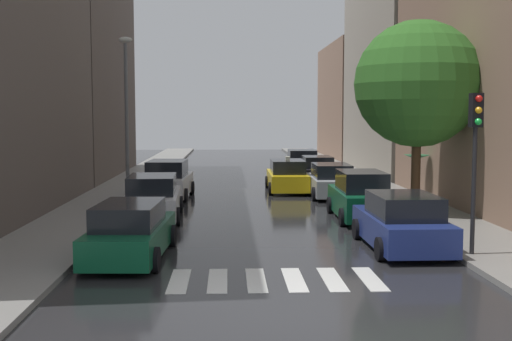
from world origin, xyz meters
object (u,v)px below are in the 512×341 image
at_px(parked_car_right_third, 331,181).
at_px(street_tree_right, 418,84).
at_px(parked_car_right_fifth, 302,163).
at_px(parked_car_right_fourth, 317,171).
at_px(parked_car_left_nearest, 131,232).
at_px(pedestrian_foreground, 417,165).
at_px(parked_car_right_second, 360,197).
at_px(parked_car_left_third, 168,181).
at_px(traffic_light_right_corner, 476,137).
at_px(taxi_midroad, 287,177).
at_px(parked_car_right_nearest, 402,223).
at_px(lamp_post_left, 126,107).
at_px(parked_car_left_second, 153,198).

height_order(parked_car_right_third, street_tree_right, street_tree_right).
relative_size(parked_car_right_third, parked_car_right_fifth, 0.96).
xyz_separation_m(parked_car_right_third, parked_car_right_fourth, (0.17, 5.87, -0.01)).
relative_size(parked_car_left_nearest, parked_car_right_fifth, 0.99).
bearing_deg(pedestrian_foreground, parked_car_right_second, 65.56).
height_order(parked_car_left_third, parked_car_right_second, parked_car_right_second).
height_order(parked_car_right_fourth, traffic_light_right_corner, traffic_light_right_corner).
height_order(parked_car_left_nearest, taxi_midroad, taxi_midroad).
xyz_separation_m(parked_car_left_nearest, parked_car_right_fourth, (7.68, 18.57, 0.01)).
bearing_deg(parked_car_right_fifth, parked_car_left_nearest, 164.53).
distance_m(parked_car_right_fifth, taxi_midroad, 9.31).
bearing_deg(parked_car_left_third, parked_car_right_third, -85.84).
bearing_deg(traffic_light_right_corner, parked_car_right_third, 97.21).
bearing_deg(parked_car_right_nearest, parked_car_left_third, 33.69).
relative_size(parked_car_left_third, lamp_post_left, 0.65).
bearing_deg(taxi_midroad, parked_car_right_third, -138.58).
distance_m(parked_car_right_nearest, pedestrian_foreground, 10.80).
height_order(parked_car_left_nearest, parked_car_right_nearest, parked_car_right_nearest).
bearing_deg(parked_car_left_nearest, taxi_midroad, -18.01).
height_order(parked_car_left_second, parked_car_right_fifth, parked_car_right_fifth).
bearing_deg(parked_car_right_fourth, parked_car_right_nearest, -179.37).
relative_size(parked_car_right_second, lamp_post_left, 0.64).
bearing_deg(pedestrian_foreground, parked_car_right_fourth, -53.66).
xyz_separation_m(parked_car_left_nearest, street_tree_right, (9.94, 7.27, 4.34)).
bearing_deg(parked_car_right_third, parked_car_left_second, 129.23).
height_order(parked_car_right_nearest, street_tree_right, street_tree_right).
relative_size(parked_car_right_fifth, traffic_light_right_corner, 1.13).
height_order(parked_car_left_second, parked_car_right_nearest, parked_car_left_second).
xyz_separation_m(parked_car_right_nearest, taxi_midroad, (-2.01, 13.98, -0.00)).
height_order(parked_car_right_second, pedestrian_foreground, pedestrian_foreground).
relative_size(parked_car_right_nearest, parked_car_right_fifth, 0.93).
xyz_separation_m(street_tree_right, lamp_post_left, (-11.77, 3.84, -0.82)).
relative_size(taxi_midroad, street_tree_right, 0.62).
xyz_separation_m(parked_car_left_third, pedestrian_foreground, (11.31, -1.41, 0.79)).
bearing_deg(parked_car_right_second, parked_car_left_nearest, 130.13).
distance_m(parked_car_left_second, parked_car_right_second, 7.76).
xyz_separation_m(parked_car_left_second, lamp_post_left, (-1.62, 4.46, 3.47)).
bearing_deg(parked_car_right_fifth, lamp_post_left, 146.05).
relative_size(parked_car_right_third, parked_car_right_fourth, 1.12).
distance_m(parked_car_right_second, lamp_post_left, 11.13).
height_order(parked_car_right_third, parked_car_right_fourth, parked_car_right_third).
bearing_deg(pedestrian_foreground, parked_car_right_fifth, -62.47).
relative_size(parked_car_left_third, parked_car_right_nearest, 1.02).
bearing_deg(parked_car_right_third, lamp_post_left, 100.78).
bearing_deg(street_tree_right, parked_car_right_nearest, -109.88).
xyz_separation_m(parked_car_right_nearest, parked_car_right_fourth, (0.04, 17.68, -0.03)).
height_order(parked_car_right_third, pedestrian_foreground, pedestrian_foreground).
relative_size(traffic_light_right_corner, lamp_post_left, 0.60).
bearing_deg(parked_car_left_third, parked_car_left_second, -177.61).
distance_m(parked_car_right_third, taxi_midroad, 2.87).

